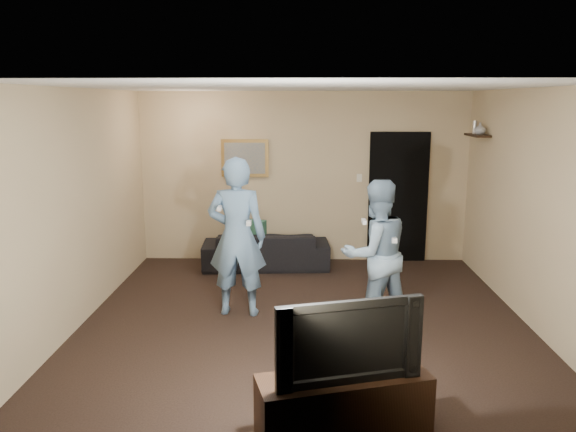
{
  "coord_description": "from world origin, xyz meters",
  "views": [
    {
      "loc": [
        -0.05,
        -6.06,
        2.47
      ],
      "look_at": [
        -0.19,
        0.3,
        1.15
      ],
      "focal_mm": 35.0,
      "sensor_mm": 36.0,
      "label": 1
    }
  ],
  "objects_px": {
    "sofa": "(266,249)",
    "wii_player_right": "(375,254)",
    "television": "(345,337)",
    "wii_player_left": "(237,237)",
    "tv_console": "(343,405)"
  },
  "relations": [
    {
      "from": "sofa",
      "to": "television",
      "type": "height_order",
      "value": "television"
    },
    {
      "from": "tv_console",
      "to": "television",
      "type": "xyz_separation_m",
      "value": [
        0.0,
        0.0,
        0.54
      ]
    },
    {
      "from": "wii_player_left",
      "to": "wii_player_right",
      "type": "bearing_deg",
      "value": -11.56
    },
    {
      "from": "television",
      "to": "wii_player_left",
      "type": "height_order",
      "value": "wii_player_left"
    },
    {
      "from": "tv_console",
      "to": "television",
      "type": "height_order",
      "value": "television"
    },
    {
      "from": "sofa",
      "to": "television",
      "type": "distance_m",
      "value": 4.43
    },
    {
      "from": "tv_console",
      "to": "wii_player_left",
      "type": "bearing_deg",
      "value": 97.8
    },
    {
      "from": "tv_console",
      "to": "wii_player_right",
      "type": "xyz_separation_m",
      "value": [
        0.5,
        2.13,
        0.57
      ]
    },
    {
      "from": "wii_player_left",
      "to": "tv_console",
      "type": "bearing_deg",
      "value": -66.73
    },
    {
      "from": "sofa",
      "to": "wii_player_right",
      "type": "height_order",
      "value": "wii_player_right"
    },
    {
      "from": "tv_console",
      "to": "wii_player_right",
      "type": "height_order",
      "value": "wii_player_right"
    },
    {
      "from": "sofa",
      "to": "television",
      "type": "bearing_deg",
      "value": 97.55
    },
    {
      "from": "sofa",
      "to": "wii_player_right",
      "type": "distance_m",
      "value": 2.62
    },
    {
      "from": "tv_console",
      "to": "television",
      "type": "relative_size",
      "value": 1.18
    },
    {
      "from": "television",
      "to": "tv_console",
      "type": "bearing_deg",
      "value": 0.0
    }
  ]
}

